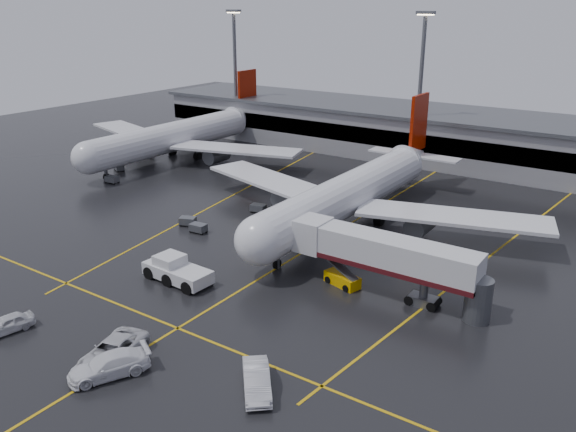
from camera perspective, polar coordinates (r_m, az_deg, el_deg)
The scene contains 22 objects.
ground at distance 68.37m, azimuth 2.33°, elevation -3.00°, with size 220.00×220.00×0.00m, color black.
apron_line_centre at distance 68.36m, azimuth 2.33°, elevation -2.99°, with size 0.25×90.00×0.02m, color gold.
apron_line_stop at distance 52.92m, azimuth -10.64°, elevation -10.64°, with size 60.00×0.25×0.02m, color gold.
apron_line_left at distance 87.00m, azimuth -5.36°, elevation 2.03°, with size 0.25×70.00×0.02m, color gold.
apron_line_right at distance 70.55m, azimuth 19.31°, elevation -3.42°, with size 0.25×70.00×0.02m, color gold.
terminal at distance 109.07m, azimuth 15.97°, elevation 7.37°, with size 122.00×19.00×8.60m.
light_mast_left at distance 124.03m, azimuth -5.15°, elevation 14.23°, with size 3.00×1.20×25.45m.
light_mast_mid at distance 103.60m, azimuth 12.74°, elevation 12.72°, with size 3.00×1.20×25.45m.
main_airliner at distance 74.84m, azimuth 6.32°, elevation 2.38°, with size 48.80×45.60×14.10m.
second_airliner at distance 108.67m, azimuth -10.56°, elevation 7.69°, with size 48.80×45.60×14.10m.
jet_bridge at distance 56.82m, azimuth 9.36°, elevation -3.89°, with size 19.90×3.40×6.05m.
pushback_tractor at distance 60.91m, azimuth -10.78°, elevation -5.25°, with size 7.66×3.58×2.68m.
belt_loader at distance 59.41m, azimuth 5.29°, elevation -6.14°, with size 4.07×2.61×2.40m.
service_van_a at distance 49.23m, azimuth -16.64°, elevation -12.48°, with size 3.04×6.59×1.83m, color silver.
service_van_b at distance 47.76m, azimuth -16.96°, elevation -13.66°, with size 2.48×6.11×1.77m, color white.
service_van_c at distance 44.31m, azimuth -3.04°, elevation -15.60°, with size 1.87×5.38×1.77m, color silver.
service_van_d at distance 56.58m, azimuth -25.56°, elevation -9.41°, with size 1.78×4.43×1.51m, color silver.
baggage_cart_a at distance 73.17m, azimuth -8.69°, elevation -1.12°, with size 2.09×1.44×1.12m.
baggage_cart_b at distance 75.65m, azimuth -9.68°, elevation -0.46°, with size 2.34×1.96×1.12m.
baggage_cart_c at distance 79.41m, azimuth -2.90°, elevation 0.80°, with size 2.18×1.60×1.12m.
baggage_cart_d at distance 103.36m, azimuth -16.07°, elevation 4.57°, with size 2.36×2.00×1.12m.
baggage_cart_e at distance 96.49m, azimuth -16.69°, elevation 3.44°, with size 2.10×1.46×1.12m.
Camera 1 is at (33.11, -53.57, 26.61)m, focal length 36.69 mm.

